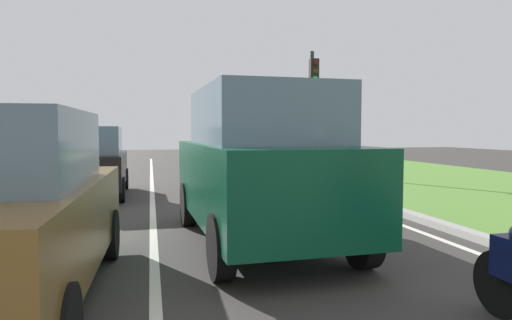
{
  "coord_description": "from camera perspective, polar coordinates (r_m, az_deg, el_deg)",
  "views": [
    {
      "loc": [
        -0.73,
        1.83,
        1.66
      ],
      "look_at": [
        0.93,
        8.94,
        1.2
      ],
      "focal_mm": 31.89,
      "sensor_mm": 36.0,
      "label": 1
    }
  ],
  "objects": [
    {
      "name": "grass_verge_right",
      "position": [
        15.36,
        23.95,
        -2.79
      ],
      "size": [
        9.0,
        48.0,
        0.06
      ],
      "primitive_type": "cube",
      "color": "#548433",
      "rests_on": "ground"
    },
    {
      "name": "ground_plane",
      "position": [
        12.3,
        -9.62,
        -4.19
      ],
      "size": [
        60.0,
        60.0,
        0.0
      ],
      "primitive_type": "plane",
      "color": "#383533"
    },
    {
      "name": "car_suv_ahead",
      "position": [
        6.67,
        0.51,
        -0.64
      ],
      "size": [
        2.11,
        4.57,
        2.28
      ],
      "rotation": [
        0.0,
        0.0,
        0.04
      ],
      "color": "#0C472D",
      "rests_on": "ground"
    },
    {
      "name": "car_hatchback_far",
      "position": [
        12.27,
        -20.01,
        -0.24
      ],
      "size": [
        1.78,
        3.73,
        1.78
      ],
      "rotation": [
        0.0,
        0.0,
        0.02
      ],
      "color": "black",
      "rests_on": "ground"
    },
    {
      "name": "traffic_light_near_right",
      "position": [
        16.9,
        7.16,
        8.4
      ],
      "size": [
        0.32,
        0.5,
        4.59
      ],
      "color": "#2D2D2D",
      "rests_on": "ground"
    },
    {
      "name": "lane_line_right_edge",
      "position": [
        13.02,
        6.43,
        -3.72
      ],
      "size": [
        0.12,
        32.0,
        0.01
      ],
      "primitive_type": "cube",
      "color": "silver",
      "rests_on": "ground"
    },
    {
      "name": "curb_right",
      "position": [
        13.19,
        8.48,
        -3.4
      ],
      "size": [
        0.24,
        48.0,
        0.12
      ],
      "primitive_type": "cube",
      "color": "#9E9B93",
      "rests_on": "ground"
    },
    {
      "name": "lane_line_center",
      "position": [
        12.28,
        -12.89,
        -4.23
      ],
      "size": [
        0.12,
        32.0,
        0.01
      ],
      "primitive_type": "cube",
      "color": "silver",
      "rests_on": "ground"
    }
  ]
}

